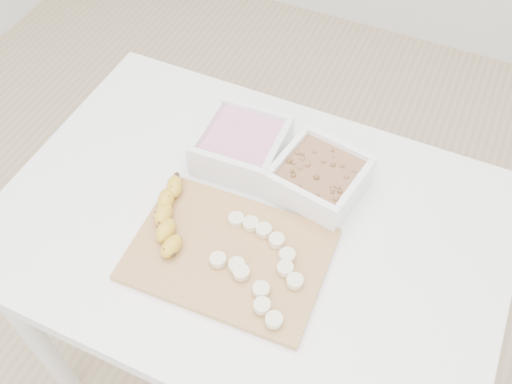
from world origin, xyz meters
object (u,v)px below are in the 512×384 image
at_px(cutting_board, 229,254).
at_px(bowl_yogurt, 242,145).
at_px(bowl_granola, 319,178).
at_px(table, 250,247).
at_px(banana, 170,217).

bearing_deg(cutting_board, bowl_yogurt, 109.84).
bearing_deg(bowl_granola, table, -125.85).
bearing_deg(bowl_yogurt, cutting_board, -70.16).
bearing_deg(banana, bowl_granola, 25.72).
relative_size(bowl_granola, cutting_board, 0.53).
height_order(table, bowl_granola, bowl_granola).
xyz_separation_m(bowl_granola, banana, (-0.23, -0.21, -0.01)).
relative_size(cutting_board, banana, 1.95).
bearing_deg(banana, table, 12.80).
xyz_separation_m(bowl_granola, cutting_board, (-0.10, -0.22, -0.03)).
bearing_deg(banana, bowl_yogurt, 61.02).
bearing_deg(cutting_board, bowl_granola, 66.51).
xyz_separation_m(bowl_yogurt, banana, (-0.05, -0.22, -0.01)).
distance_m(table, bowl_granola, 0.21).
height_order(table, banana, banana).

